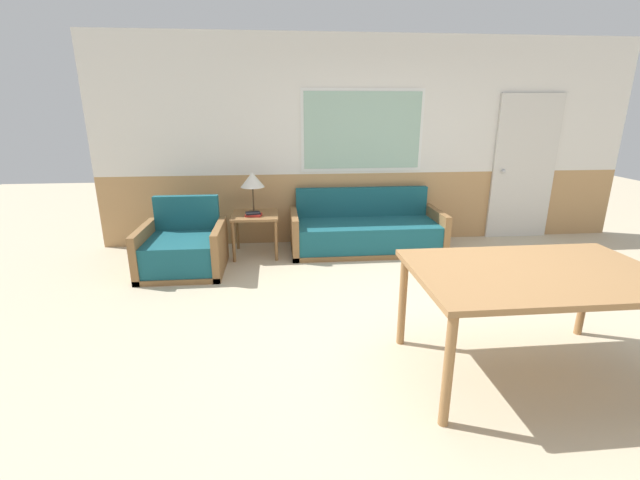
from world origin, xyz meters
The scene contains 9 objects.
ground_plane centered at (0.00, 0.00, 0.00)m, with size 16.00×16.00×0.00m, color beige.
wall_back centered at (-0.01, 2.63, 1.36)m, with size 7.20×0.09×2.70m.
couch centered at (-0.11, 2.16, 0.24)m, with size 1.95×0.82×0.77m.
armchair centered at (-2.34, 1.63, 0.24)m, with size 0.91×0.87×0.80m.
side_table centered at (-1.54, 2.11, 0.45)m, with size 0.57×0.57×0.53m.
table_lamp centered at (-1.56, 2.21, 0.94)m, with size 0.30×0.30×0.51m.
book_stack centered at (-1.56, 2.01, 0.55)m, with size 0.21×0.17×0.05m.
dining_table centered at (0.46, -0.64, 0.70)m, with size 1.64×1.05×0.77m.
entry_door centered at (2.19, 2.57, 0.99)m, with size 0.90×0.09×1.99m.
Camera 1 is at (-1.24, -3.13, 1.81)m, focal length 24.00 mm.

